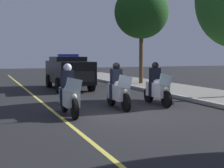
{
  "coord_description": "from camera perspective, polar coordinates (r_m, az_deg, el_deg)",
  "views": [
    {
      "loc": [
        10.29,
        -4.53,
        2.0
      ],
      "look_at": [
        -1.31,
        0.0,
        0.9
      ],
      "focal_mm": 52.83,
      "sensor_mm": 36.0,
      "label": 1
    }
  ],
  "objects": [
    {
      "name": "tree_far_back",
      "position": [
        22.47,
        5.12,
        12.28
      ],
      "size": [
        3.6,
        3.6,
        6.52
      ],
      "color": "#4C3823",
      "rests_on": "sidewalk_strip"
    },
    {
      "name": "police_motorcycle_lead_left",
      "position": [
        10.98,
        -7.46,
        -1.8
      ],
      "size": [
        2.14,
        0.56,
        1.72
      ],
      "color": "black",
      "rests_on": "ground"
    },
    {
      "name": "police_motorcycle_lead_right",
      "position": [
        12.3,
        1.06,
        -1.02
      ],
      "size": [
        2.14,
        0.56,
        1.72
      ],
      "color": "black",
      "rests_on": "ground"
    },
    {
      "name": "police_suv",
      "position": [
        19.4,
        -7.51,
        2.24
      ],
      "size": [
        4.94,
        2.14,
        2.05
      ],
      "color": "black",
      "rests_on": "ground"
    },
    {
      "name": "lane_stripe_center",
      "position": [
        10.72,
        -8.86,
        -5.74
      ],
      "size": [
        48.0,
        0.12,
        0.01
      ],
      "primitive_type": "cube",
      "color": "#E0D14C",
      "rests_on": "ground"
    },
    {
      "name": "ground_plane",
      "position": [
        11.42,
        2.4,
        -5.04
      ],
      "size": [
        80.0,
        80.0,
        0.0
      ],
      "primitive_type": "plane",
      "color": "black"
    },
    {
      "name": "police_motorcycle_trailing",
      "position": [
        13.27,
        7.81,
        -0.63
      ],
      "size": [
        2.14,
        0.56,
        1.72
      ],
      "color": "black",
      "rests_on": "ground"
    },
    {
      "name": "curb_strip",
      "position": [
        13.41,
        17.68,
        -3.45
      ],
      "size": [
        48.0,
        0.24,
        0.15
      ],
      "primitive_type": "cube",
      "color": "#9E9B93",
      "rests_on": "ground"
    }
  ]
}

